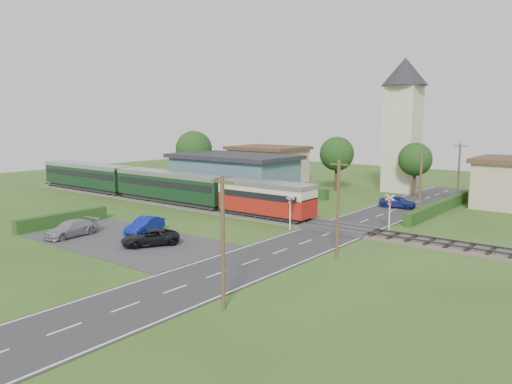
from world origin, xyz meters
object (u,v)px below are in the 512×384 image
Objects in this scene: crossing_signal_near at (290,206)px; car_on_road at (398,202)px; station_building at (234,175)px; church_tower at (403,115)px; equipment_hut at (156,182)px; train at (153,183)px; crossing_signal_far at (390,207)px; house_west at (268,164)px; pedestrian_far at (154,186)px; car_park_silver at (71,228)px; car_park_blue at (145,225)px; pedestrian_near at (253,197)px; car_park_dark at (150,237)px.

crossing_signal_near is 0.83× the size of car_on_road.
church_tower is at bearing 48.59° from station_building.
train is at bearing -45.52° from equipment_hut.
station_building is (8.00, 5.79, 0.95)m from equipment_hut.
equipment_hut is 29.66m from car_on_road.
equipment_hut is 31.61m from crossing_signal_far.
station_building is 0.37× the size of train.
car_on_road is (24.73, -9.33, -2.07)m from house_west.
crossing_signal_near is at bearing -49.89° from house_west.
crossing_signal_near reaches higher than pedestrian_far.
crossing_signal_near is 18.71m from car_park_silver.
crossing_signal_far is at bearing -1.46° from equipment_hut.
house_west is 20.62m from pedestrian_far.
pedestrian_far reaches higher than car_on_road.
car_park_blue is at bearing -69.64° from station_building.
pedestrian_near is at bearing -57.28° from house_west.
car_park_silver is (-19.94, -18.43, -1.39)m from crossing_signal_far.
house_west is 36.79m from car_park_blue.
equipment_hut is 21.46m from car_park_blue.
pedestrian_near reaches higher than pedestrian_far.
house_west reaches higher than train.
car_park_blue is at bearing 44.62° from car_park_silver.
car_park_blue is (-15.99, -13.89, -1.38)m from crossing_signal_far.
house_west is at bearing 130.11° from crossing_signal_near.
train is 13.18× the size of crossing_signal_near.
house_west is 40.04m from car_park_silver.
pedestrian_far reaches higher than car_park_blue.
train is at bearing 169.04° from car_park_dark.
pedestrian_far is (-2.77, -20.38, -1.52)m from house_west.
equipment_hut is 0.78m from pedestrian_far.
pedestrian_near reaches higher than car_on_road.
crossing_signal_near is (21.26, -2.41, -0.04)m from train.
pedestrian_near is (15.65, 0.11, -0.40)m from equipment_hut.
pedestrian_far is (-15.38, 14.12, 0.51)m from car_park_blue.
house_west is at bearing -171.47° from church_tower.
pedestrian_near is at bearing 123.49° from car_on_road.
crossing_signal_far is at bearing -15.63° from station_building.
crossing_signal_far is at bearing 168.25° from pedestrian_near.
car_park_blue is at bearing -43.29° from equipment_hut.
station_building reaches higher than equipment_hut.
train is 18.22m from car_park_silver.
house_west is (-20.00, -3.00, -7.43)m from church_tower.
train is 9.37× the size of car_park_silver.
car_on_road is at bearing 13.33° from station_building.
pedestrian_near is at bearing 146.83° from crossing_signal_near.
equipment_hut is at bearing 120.18° from car_park_blue.
crossing_signal_near reaches higher than pedestrian_near.
car_park_blue reaches higher than car_on_road.
equipment_hut is 20.05m from house_west.
equipment_hut is 25.64m from car_park_dark.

